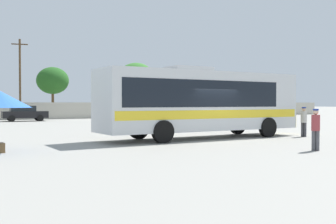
# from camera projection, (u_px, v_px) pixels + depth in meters

# --- Properties ---
(ground_plane) EXTENTS (300.00, 300.00, 0.00)m
(ground_plane) POSITION_uv_depth(u_px,v_px,m) (132.00, 128.00, 29.22)
(ground_plane) COLOR gray
(perimeter_wall) EXTENTS (80.00, 0.30, 1.88)m
(perimeter_wall) POSITION_uv_depth(u_px,v_px,m) (65.00, 111.00, 46.46)
(perimeter_wall) COLOR #B2AD9E
(perimeter_wall) RESTS_ON ground_plane
(coach_bus_silver_yellow) EXTENTS (11.22, 3.09, 3.64)m
(coach_bus_silver_yellow) POSITION_uv_depth(u_px,v_px,m) (200.00, 101.00, 20.90)
(coach_bus_silver_yellow) COLOR silver
(coach_bus_silver_yellow) RESTS_ON ground_plane
(attendant_by_bus_door) EXTENTS (0.42, 0.42, 1.60)m
(attendant_by_bus_door) POSITION_uv_depth(u_px,v_px,m) (304.00, 120.00, 21.87)
(attendant_by_bus_door) COLOR #38383D
(attendant_by_bus_door) RESTS_ON ground_plane
(passenger_waiting_on_apron) EXTENTS (0.45, 0.45, 1.60)m
(passenger_waiting_on_apron) POSITION_uv_depth(u_px,v_px,m) (316.00, 127.00, 15.45)
(passenger_waiting_on_apron) COLOR #4C4C51
(passenger_waiting_on_apron) RESTS_ON ground_plane
(parked_car_second_black) EXTENTS (4.34, 2.07, 1.55)m
(parked_car_second_black) POSITION_uv_depth(u_px,v_px,m) (24.00, 113.00, 40.55)
(parked_car_second_black) COLOR black
(parked_car_second_black) RESTS_ON ground_plane
(utility_pole_near) EXTENTS (1.79, 0.45, 9.17)m
(utility_pole_near) POSITION_uv_depth(u_px,v_px,m) (20.00, 77.00, 46.80)
(utility_pole_near) COLOR #4C3823
(utility_pole_near) RESTS_ON ground_plane
(roadside_tree_midright) EXTENTS (3.94, 3.94, 6.27)m
(roadside_tree_midright) POSITION_uv_depth(u_px,v_px,m) (53.00, 81.00, 50.36)
(roadside_tree_midright) COLOR brown
(roadside_tree_midright) RESTS_ON ground_plane
(roadside_tree_right) EXTENTS (5.03, 5.03, 7.09)m
(roadside_tree_right) POSITION_uv_depth(u_px,v_px,m) (136.00, 79.00, 53.38)
(roadside_tree_right) COLOR brown
(roadside_tree_right) RESTS_ON ground_plane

